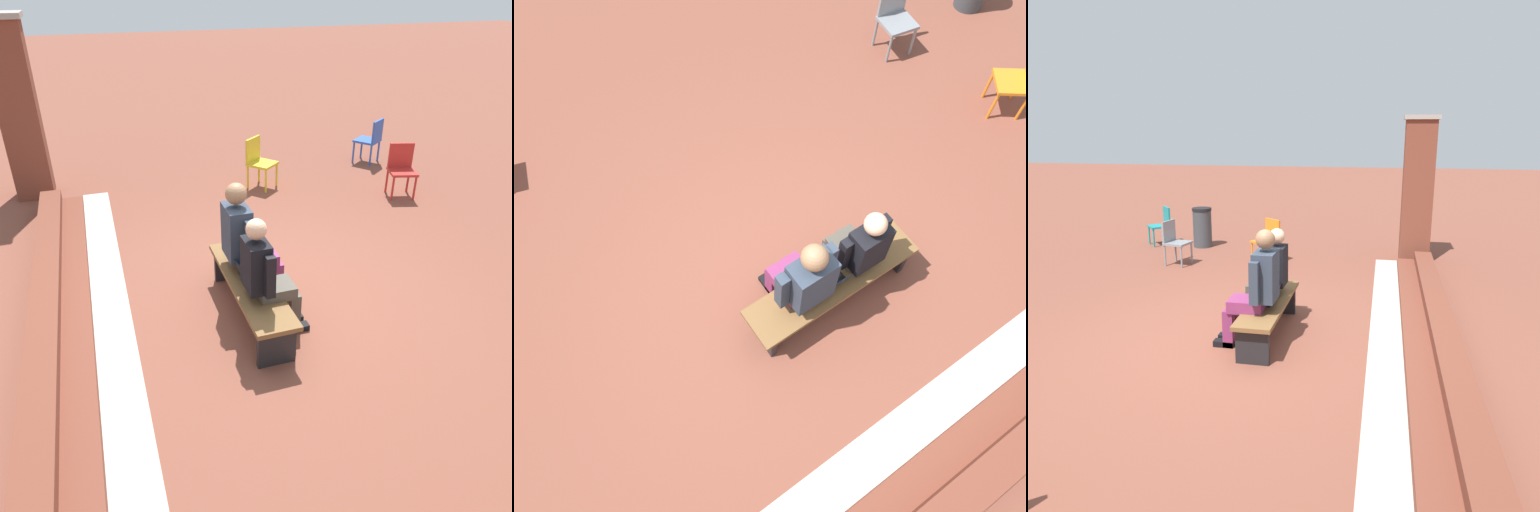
{
  "view_description": "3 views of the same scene",
  "coord_description": "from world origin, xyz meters",
  "views": [
    {
      "loc": [
        -4.47,
        1.64,
        3.25
      ],
      "look_at": [
        -0.01,
        0.15,
        0.57
      ],
      "focal_mm": 35.0,
      "sensor_mm": 36.0,
      "label": 1
    },
    {
      "loc": [
        1.34,
        1.64,
        4.71
      ],
      "look_at": [
        0.22,
        -0.01,
        0.95
      ],
      "focal_mm": 35.0,
      "sensor_mm": 36.0,
      "label": 2
    },
    {
      "loc": [
        5.37,
        1.64,
        2.49
      ],
      "look_at": [
        -0.79,
        0.39,
        0.9
      ],
      "focal_mm": 35.0,
      "sensor_mm": 36.0,
      "label": 3
    }
  ],
  "objects": [
    {
      "name": "laptop",
      "position": [
        -0.23,
        0.32,
        0.5
      ],
      "size": [
        0.32,
        0.29,
        0.21
      ],
      "color": "black",
      "rests_on": "bench"
    },
    {
      "name": "person_student",
      "position": [
        -0.6,
        0.24,
        0.7
      ],
      "size": [
        0.52,
        0.65,
        1.3
      ],
      "color": "#4C473D",
      "rests_on": "ground"
    },
    {
      "name": "plastic_chair_near_bench_right",
      "position": [
        -3.26,
        -2.23,
        0.48
      ],
      "size": [
        0.48,
        0.48,
        0.84
      ],
      "color": "gray",
      "rests_on": "ground"
    },
    {
      "name": "concrete_strip",
      "position": [
        -0.28,
        1.74,
        0.0
      ],
      "size": [
        8.16,
        0.4,
        0.01
      ],
      "primitive_type": "cube",
      "color": "#B7B2A8",
      "rests_on": "ground"
    },
    {
      "name": "brick_steps",
      "position": [
        -0.28,
        2.29,
        0.12
      ],
      "size": [
        7.36,
        0.6,
        0.3
      ],
      "color": "brown",
      "rests_on": "ground"
    },
    {
      "name": "person_adult",
      "position": [
        0.04,
        0.23,
        0.75
      ],
      "size": [
        0.58,
        0.74,
        1.41
      ],
      "color": "#7F2D5B",
      "rests_on": "ground"
    },
    {
      "name": "plastic_chair_near_bench_left",
      "position": [
        -3.74,
        -0.51,
        0.48
      ],
      "size": [
        0.59,
        0.59,
        0.84
      ],
      "color": "orange",
      "rests_on": "ground"
    },
    {
      "name": "ground_plane",
      "position": [
        0.0,
        0.0,
        0.0
      ],
      "size": [
        60.0,
        60.0,
        0.0
      ],
      "primitive_type": "plane",
      "color": "brown"
    },
    {
      "name": "bench",
      "position": [
        -0.28,
        0.31,
        0.35
      ],
      "size": [
        1.8,
        0.44,
        0.45
      ],
      "color": "brown",
      "rests_on": "ground"
    }
  ]
}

